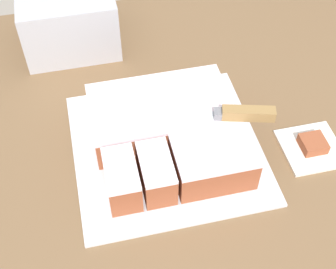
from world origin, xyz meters
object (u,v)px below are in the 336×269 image
knife (230,114)px  storage_box (68,17)px  cake_board (168,147)px  brownie (313,144)px  cake (169,133)px

knife → storage_box: storage_box is taller
cake_board → knife: 0.14m
cake_board → storage_box: 0.40m
storage_box → knife: bearing=-55.9°
cake_board → storage_box: (-0.15, 0.37, 0.07)m
knife → storage_box: (-0.26, 0.38, -0.02)m
knife → brownie: (0.16, -0.05, -0.07)m
cake_board → brownie: bearing=-13.2°
knife → storage_box: size_ratio=1.46×
cake → brownie: (0.27, -0.07, -0.03)m
brownie → storage_box: 0.60m
cake_board → cake: cake is taller
cake_board → knife: (0.11, -0.01, 0.08)m
cake_board → storage_box: size_ratio=1.70×
cake → brownie: bearing=-13.8°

